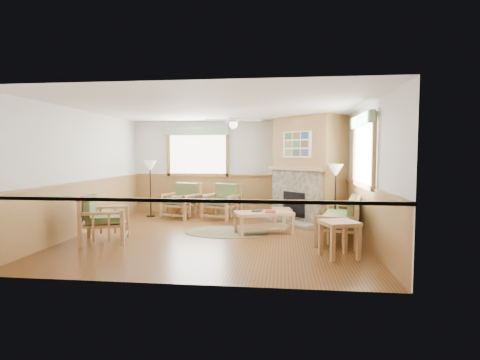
# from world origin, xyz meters

# --- Properties ---
(floor) EXTENTS (6.00, 6.00, 0.01)m
(floor) POSITION_xyz_m (0.00, 0.00, -0.01)
(floor) COLOR brown
(floor) RESTS_ON ground
(ceiling) EXTENTS (6.00, 6.00, 0.01)m
(ceiling) POSITION_xyz_m (0.00, 0.00, 2.70)
(ceiling) COLOR white
(ceiling) RESTS_ON floor
(wall_back) EXTENTS (6.00, 0.02, 2.70)m
(wall_back) POSITION_xyz_m (0.00, 3.00, 1.35)
(wall_back) COLOR silver
(wall_back) RESTS_ON floor
(wall_front) EXTENTS (6.00, 0.02, 2.70)m
(wall_front) POSITION_xyz_m (0.00, -3.00, 1.35)
(wall_front) COLOR silver
(wall_front) RESTS_ON floor
(wall_left) EXTENTS (0.02, 6.00, 2.70)m
(wall_left) POSITION_xyz_m (-3.00, 0.00, 1.35)
(wall_left) COLOR silver
(wall_left) RESTS_ON floor
(wall_right) EXTENTS (0.02, 6.00, 2.70)m
(wall_right) POSITION_xyz_m (3.00, 0.00, 1.35)
(wall_right) COLOR silver
(wall_right) RESTS_ON floor
(wainscot) EXTENTS (6.00, 6.00, 1.10)m
(wainscot) POSITION_xyz_m (0.00, 0.00, 0.55)
(wainscot) COLOR olive
(wainscot) RESTS_ON floor
(fireplace) EXTENTS (3.11, 3.11, 2.70)m
(fireplace) POSITION_xyz_m (2.05, 2.05, 1.35)
(fireplace) COLOR olive
(fireplace) RESTS_ON floor
(window_back) EXTENTS (1.90, 0.16, 1.50)m
(window_back) POSITION_xyz_m (-1.10, 2.96, 2.53)
(window_back) COLOR white
(window_back) RESTS_ON wall_back
(window_right) EXTENTS (0.16, 1.90, 1.50)m
(window_right) POSITION_xyz_m (2.96, -0.20, 2.53)
(window_right) COLOR white
(window_right) RESTS_ON wall_right
(ceiling_fan) EXTENTS (1.59, 1.59, 0.36)m
(ceiling_fan) POSITION_xyz_m (0.30, 0.30, 2.66)
(ceiling_fan) COLOR white
(ceiling_fan) RESTS_ON ceiling
(sofa) EXTENTS (2.02, 1.20, 0.87)m
(sofa) POSITION_xyz_m (2.55, 0.01, 0.44)
(sofa) COLOR #A77D4E
(sofa) RESTS_ON floor
(armchair_back_left) EXTENTS (1.07, 1.07, 0.94)m
(armchair_back_left) POSITION_xyz_m (-1.40, 2.16, 0.47)
(armchair_back_left) COLOR #A77D4E
(armchair_back_left) RESTS_ON floor
(armchair_back_right) EXTENTS (1.08, 1.08, 0.93)m
(armchair_back_right) POSITION_xyz_m (-0.26, 2.11, 0.47)
(armchair_back_right) COLOR #A77D4E
(armchair_back_right) RESTS_ON floor
(armchair_left) EXTENTS (1.04, 1.04, 0.94)m
(armchair_left) POSITION_xyz_m (-2.14, -0.78, 0.47)
(armchair_left) COLOR #A77D4E
(armchair_left) RESTS_ON floor
(coffee_table) EXTENTS (1.36, 1.01, 0.49)m
(coffee_table) POSITION_xyz_m (0.97, 0.30, 0.24)
(coffee_table) COLOR #A77D4E
(coffee_table) RESTS_ON floor
(end_table_chairs) EXTENTS (0.63, 0.61, 0.58)m
(end_table_chairs) POSITION_xyz_m (-1.47, 2.45, 0.29)
(end_table_chairs) COLOR #A77D4E
(end_table_chairs) RESTS_ON floor
(end_table_sofa) EXTENTS (0.70, 0.69, 0.62)m
(end_table_sofa) POSITION_xyz_m (2.33, -1.43, 0.31)
(end_table_sofa) COLOR #A77D4E
(end_table_sofa) RESTS_ON floor
(footstool) EXTENTS (0.53, 0.53, 0.40)m
(footstool) POSITION_xyz_m (1.35, 1.46, 0.20)
(footstool) COLOR #A77D4E
(footstool) RESTS_ON floor
(braided_rug) EXTENTS (2.18, 2.18, 0.01)m
(braided_rug) POSITION_xyz_m (0.14, 0.37, 0.01)
(braided_rug) COLOR brown
(braided_rug) RESTS_ON floor
(floor_lamp_left) EXTENTS (0.44, 0.44, 1.57)m
(floor_lamp_left) POSITION_xyz_m (-2.28, 2.22, 0.78)
(floor_lamp_left) COLOR black
(floor_lamp_left) RESTS_ON floor
(floor_lamp_right) EXTENTS (0.40, 0.40, 1.53)m
(floor_lamp_right) POSITION_xyz_m (2.55, 0.76, 0.76)
(floor_lamp_right) COLOR black
(floor_lamp_right) RESTS_ON floor
(book_red) EXTENTS (0.22, 0.30, 0.03)m
(book_red) POSITION_xyz_m (1.12, 0.25, 0.52)
(book_red) COLOR maroon
(book_red) RESTS_ON coffee_table
(book_dark) EXTENTS (0.23, 0.29, 0.02)m
(book_dark) POSITION_xyz_m (0.82, 0.37, 0.51)
(book_dark) COLOR black
(book_dark) RESTS_ON coffee_table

